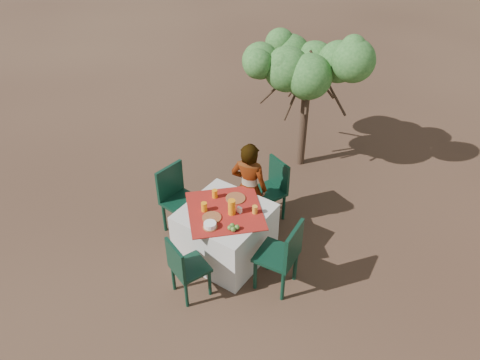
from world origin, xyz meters
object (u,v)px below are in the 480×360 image
at_px(person, 249,188).
at_px(shrub_tree, 313,75).
at_px(chair_near, 185,267).
at_px(chair_left, 177,196).
at_px(chair_right, 283,254).
at_px(table, 225,233).
at_px(juice_pitcher, 232,207).
at_px(chair_far, 272,187).

relative_size(person, shrub_tree, 0.68).
xyz_separation_m(chair_near, shrub_tree, (-0.19, 3.43, 1.14)).
distance_m(chair_left, chair_right, 1.78).
distance_m(table, juice_pitcher, 0.50).
bearing_deg(chair_near, juice_pitcher, -75.85).
bearing_deg(chair_far, chair_near, -70.26).
bearing_deg(chair_far, chair_right, -31.77).
relative_size(chair_right, juice_pitcher, 4.77).
bearing_deg(juice_pitcher, chair_left, 175.63).
bearing_deg(person, chair_left, 19.44).
height_order(chair_left, person, person).
distance_m(person, shrub_tree, 2.17).
relative_size(chair_far, juice_pitcher, 4.45).
xyz_separation_m(chair_near, chair_right, (0.88, 0.77, 0.07)).
xyz_separation_m(person, shrub_tree, (-0.13, 1.97, 0.92)).
height_order(table, juice_pitcher, juice_pitcher).
relative_size(table, chair_far, 1.40).
bearing_deg(chair_near, chair_left, -25.08).
distance_m(chair_far, chair_right, 1.38).
height_order(chair_far, chair_left, chair_left).
relative_size(chair_left, shrub_tree, 0.48).
relative_size(table, juice_pitcher, 6.24).
bearing_deg(chair_right, shrub_tree, -163.53).
relative_size(chair_right, person, 0.71).
bearing_deg(table, chair_right, -4.30).
distance_m(table, chair_left, 0.90).
height_order(chair_near, person, person).
xyz_separation_m(shrub_tree, juice_pitcher, (0.29, -2.59, -0.76)).
xyz_separation_m(table, chair_near, (0.02, -0.84, 0.10)).
bearing_deg(chair_left, juice_pitcher, -88.74).
distance_m(chair_left, juice_pitcher, 1.04).
bearing_deg(chair_near, person, -66.87).
bearing_deg(chair_far, person, -85.20).
bearing_deg(juice_pitcher, chair_right, -4.62).
relative_size(person, juice_pitcher, 6.74).
xyz_separation_m(table, chair_left, (-0.88, 0.07, 0.17)).
height_order(chair_near, chair_right, chair_right).
xyz_separation_m(chair_far, chair_near, (-0.06, -1.88, -0.04)).
distance_m(table, shrub_tree, 2.88).
height_order(table, chair_right, chair_right).
xyz_separation_m(chair_left, chair_right, (1.78, -0.14, -0.00)).
bearing_deg(chair_near, table, -68.29).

